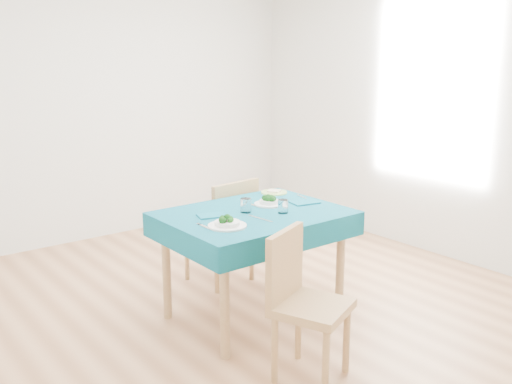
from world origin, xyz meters
TOP-DOWN VIEW (x-y plane):
  - room_shell at (0.00, 0.00)m, footprint 4.02×4.52m
  - table at (-0.14, -0.15)m, footprint 1.19×0.90m
  - chair_near at (-0.36, -0.97)m, footprint 0.52×0.54m
  - chair_far at (0.05, 0.55)m, footprint 0.51×0.54m
  - bowl_near at (-0.47, -0.31)m, footprint 0.24×0.24m
  - bowl_far at (0.07, -0.06)m, footprint 0.21×0.21m
  - fork_near at (-0.58, -0.24)m, footprint 0.02×0.16m
  - knife_near at (-0.20, -0.30)m, footprint 0.04×0.22m
  - fork_far at (-0.02, 0.05)m, footprint 0.03×0.16m
  - knife_far at (0.40, -0.06)m, footprint 0.06×0.19m
  - napkin_near at (-0.42, -0.06)m, footprint 0.20×0.17m
  - napkin_far at (0.30, -0.18)m, footprint 0.22×0.17m
  - tumbler_center at (-0.18, -0.12)m, footprint 0.07×0.07m
  - tumbler_side at (0.01, -0.29)m, footprint 0.07×0.07m
  - side_plate at (0.33, 0.19)m, footprint 0.20×0.20m
  - bread_slice at (0.33, 0.19)m, footprint 0.12×0.12m

SIDE VIEW (x-z plane):
  - table at x=-0.14m, z-range 0.00..0.76m
  - chair_near at x=-0.36m, z-range 0.00..0.96m
  - chair_far at x=0.05m, z-range 0.00..1.13m
  - fork_near at x=-0.58m, z-range 0.76..0.76m
  - fork_far at x=-0.02m, z-range 0.76..0.76m
  - knife_far at x=0.40m, z-range 0.76..0.76m
  - knife_near at x=-0.20m, z-range 0.76..0.76m
  - side_plate at x=0.33m, z-range 0.76..0.77m
  - napkin_near at x=-0.42m, z-range 0.76..0.77m
  - napkin_far at x=0.30m, z-range 0.76..0.77m
  - bread_slice at x=0.33m, z-range 0.77..0.78m
  - bowl_far at x=0.07m, z-range 0.76..0.82m
  - bowl_near at x=-0.47m, z-range 0.76..0.83m
  - tumbler_side at x=0.01m, z-range 0.76..0.85m
  - tumbler_center at x=-0.18m, z-range 0.76..0.85m
  - room_shell at x=0.00m, z-range -0.02..2.71m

